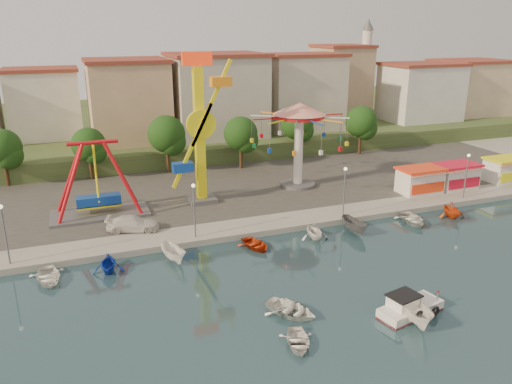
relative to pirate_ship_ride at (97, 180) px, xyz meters
name	(u,v)px	position (x,y,z in m)	size (l,w,h in m)	color
ground	(337,292)	(16.02, -22.36, -4.39)	(200.00, 200.00, 0.00)	#142E37
quay_deck	(173,135)	(16.02, 39.64, -4.09)	(200.00, 100.00, 0.60)	#9E998E
asphalt_pad	(223,179)	(16.02, 7.64, -3.79)	(90.00, 28.00, 0.01)	#4C4944
hill_terrace	(167,124)	(16.02, 44.64, -2.89)	(200.00, 60.00, 3.00)	#384C26
pirate_ship_ride	(97,180)	(0.00, 0.00, 0.00)	(10.00, 5.00, 8.00)	#59595E
kamikaze_tower	(202,133)	(11.46, 0.02, 4.16)	(5.13, 3.10, 16.50)	#59595E
wave_swinger	(299,126)	(23.93, 1.70, 3.80)	(11.60, 11.60, 10.40)	#59595E
booth_left	(420,180)	(36.47, -5.87, -2.23)	(5.40, 3.78, 3.08)	white
booth_mid	(456,176)	(41.84, -5.87, -2.23)	(5.40, 3.78, 3.08)	white
booth_right	(506,169)	(49.87, -5.87, -2.23)	(5.40, 3.78, 3.08)	white
lamp_post_0	(6,236)	(-7.98, -9.36, -1.29)	(0.14, 0.14, 5.00)	#59595E
lamp_post_1	(194,212)	(8.02, -9.36, -1.29)	(0.14, 0.14, 5.00)	#59595E
lamp_post_2	(344,193)	(24.02, -9.36, -1.29)	(0.14, 0.14, 5.00)	#59595E
lamp_post_3	(466,177)	(40.02, -9.36, -1.29)	(0.14, 0.14, 5.00)	#59595E
tree_0	(2,148)	(-9.98, 14.62, 1.08)	(4.60, 4.60, 7.19)	#382314
tree_1	(89,145)	(0.02, 13.89, 0.81)	(4.35, 4.35, 6.80)	#382314
tree_2	(166,134)	(10.02, 13.45, 1.52)	(5.02, 5.02, 7.85)	#382314
tree_3	(241,134)	(20.02, 12.01, 1.16)	(4.68, 4.68, 7.32)	#382314
tree_4	(297,124)	(30.02, 15.00, 1.35)	(4.86, 4.86, 7.60)	#382314
tree_5	(361,122)	(40.02, 13.18, 1.31)	(4.83, 4.83, 7.54)	#382314
building_1	(44,113)	(-5.31, 29.03, 2.92)	(12.33, 9.01, 8.63)	silver
building_2	(132,99)	(7.83, 29.61, 4.22)	(11.95, 9.28, 11.23)	tan
building_3	(221,104)	(21.62, 26.45, 3.20)	(12.59, 10.50, 9.20)	beige
building_4	(288,97)	(35.09, 29.85, 3.22)	(10.75, 9.23, 9.24)	beige
building_5	(358,90)	(48.38, 27.98, 4.21)	(12.77, 10.96, 11.21)	tan
building_6	(417,85)	(60.17, 26.42, 4.78)	(8.23, 8.98, 12.36)	silver
building_7	(448,89)	(72.05, 31.35, 2.99)	(11.59, 10.93, 8.76)	beige
minaret	(365,66)	(52.02, 31.64, 8.15)	(2.80, 2.80, 18.00)	silver
cabin_motorboat	(409,308)	(19.19, -26.94, -3.92)	(5.28, 2.90, 1.76)	white
rowboat_a	(291,309)	(11.29, -24.01, -3.98)	(2.83, 3.96, 0.82)	white
rowboat_b	(298,341)	(10.17, -27.51, -4.07)	(2.23, 3.13, 0.65)	white
skiff	(414,311)	(18.89, -27.89, -3.56)	(1.63, 4.34, 1.68)	white
van	(133,224)	(2.70, -5.72, -3.06)	(2.04, 5.03, 1.46)	silver
moored_boat_0	(48,277)	(-5.01, -12.56, -4.00)	(2.75, 3.85, 0.80)	white
moored_boat_1	(108,263)	(-0.27, -12.56, -3.60)	(2.60, 3.01, 1.59)	#1331AC
moored_boat_2	(174,253)	(5.26, -12.56, -3.67)	(1.42, 3.77, 1.45)	white
moored_boat_3	(256,244)	(12.92, -12.56, -4.03)	(2.50, 3.50, 0.73)	red
moored_boat_4	(314,231)	(19.01, -12.56, -3.58)	(2.67, 3.09, 1.63)	white
moored_boat_5	(355,225)	(23.49, -12.56, -3.66)	(1.42, 3.78, 1.46)	#555459
moored_boat_6	(413,219)	(30.52, -12.56, -3.97)	(2.92, 4.09, 0.85)	silver
moored_boat_7	(452,209)	(35.54, -12.56, -3.54)	(2.79, 3.24, 1.71)	#DA4613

